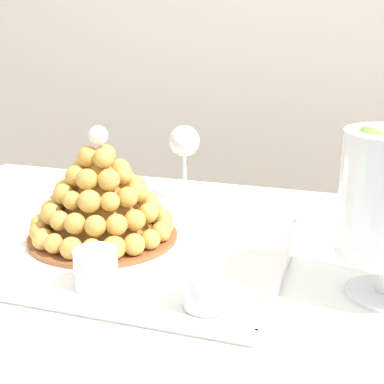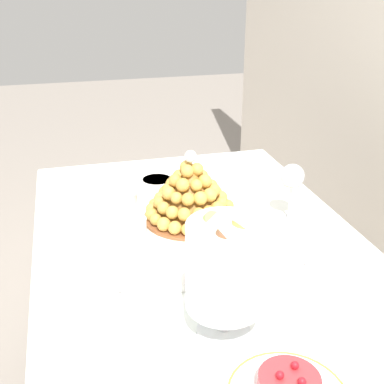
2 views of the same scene
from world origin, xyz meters
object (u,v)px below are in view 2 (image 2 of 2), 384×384
at_px(dessert_cup_mid_right, 143,265).
at_px(macaron_goblet, 226,268).
at_px(serving_tray, 182,219).
at_px(creme_brulee_ramekin, 157,183).
at_px(dessert_cup_mid_left, 129,202).
at_px(dessert_cup_centre, 135,230).
at_px(wine_glass, 292,179).
at_px(croquembouche, 190,194).
at_px(dessert_cup_left, 123,181).

height_order(dessert_cup_mid_right, macaron_goblet, macaron_goblet).
relative_size(serving_tray, creme_brulee_ramekin, 6.60).
distance_m(serving_tray, dessert_cup_mid_left, 0.16).
distance_m(dessert_cup_mid_left, macaron_goblet, 0.58).
relative_size(dessert_cup_mid_left, creme_brulee_ramekin, 0.54).
bearing_deg(dessert_cup_centre, dessert_cup_mid_right, -1.95).
bearing_deg(dessert_cup_mid_right, serving_tray, 148.78).
xyz_separation_m(serving_tray, macaron_goblet, (0.47, -0.03, 0.14)).
distance_m(dessert_cup_centre, wine_glass, 0.44).
bearing_deg(dessert_cup_mid_left, croquembouche, 58.52).
bearing_deg(dessert_cup_mid_left, macaron_goblet, 10.68).
height_order(dessert_cup_mid_left, dessert_cup_mid_right, dessert_cup_mid_left).
xyz_separation_m(croquembouche, dessert_cup_centre, (0.07, -0.17, -0.05)).
bearing_deg(wine_glass, dessert_cup_left, -126.47).
distance_m(dessert_cup_left, dessert_cup_centre, 0.32).
distance_m(serving_tray, creme_brulee_ramekin, 0.23).
bearing_deg(macaron_goblet, croquembouche, 173.64).
relative_size(serving_tray, dessert_cup_mid_right, 11.11).
bearing_deg(dessert_cup_left, dessert_cup_mid_left, -1.16).
bearing_deg(croquembouche, creme_brulee_ramekin, -168.38).
bearing_deg(dessert_cup_mid_right, macaron_goblet, 27.76).
distance_m(dessert_cup_mid_left, creme_brulee_ramekin, 0.18).
bearing_deg(dessert_cup_centre, creme_brulee_ramekin, 159.33).
bearing_deg(wine_glass, macaron_goblet, -38.29).
bearing_deg(dessert_cup_left, serving_tray, 28.60).
height_order(dessert_cup_mid_right, wine_glass, wine_glass).
height_order(serving_tray, wine_glass, wine_glass).
bearing_deg(dessert_cup_centre, croquembouche, 113.93).
distance_m(serving_tray, macaron_goblet, 0.49).
xyz_separation_m(dessert_cup_mid_left, dessert_cup_centre, (0.17, -0.01, 0.00)).
bearing_deg(dessert_cup_centre, wine_glass, 91.72).
relative_size(dessert_cup_centre, wine_glass, 0.38).
height_order(croquembouche, macaron_goblet, macaron_goblet).
xyz_separation_m(croquembouche, dessert_cup_mid_right, (0.24, -0.17, -0.05)).
distance_m(croquembouche, dessert_cup_mid_left, 0.19).
bearing_deg(croquembouche, dessert_cup_centre, -66.07).
bearing_deg(dessert_cup_left, dessert_cup_mid_right, -1.95).
relative_size(dessert_cup_mid_left, wine_glass, 0.33).
relative_size(dessert_cup_centre, dessert_cup_mid_right, 1.05).
distance_m(croquembouche, dessert_cup_left, 0.30).
height_order(dessert_cup_left, dessert_cup_centre, same).
bearing_deg(wine_glass, dessert_cup_centre, -88.28).
bearing_deg(dessert_cup_mid_left, serving_tray, 56.96).
bearing_deg(dessert_cup_left, creme_brulee_ramekin, 82.09).
relative_size(croquembouche, creme_brulee_ramekin, 2.58).
bearing_deg(dessert_cup_left, croquembouche, 31.59).
bearing_deg(dessert_cup_mid_right, croquembouche, 144.24).
relative_size(dessert_cup_mid_left, dessert_cup_mid_right, 0.91).
xyz_separation_m(croquembouche, creme_brulee_ramekin, (-0.24, -0.05, -0.06)).
bearing_deg(wine_glass, serving_tray, -103.38).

